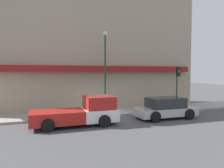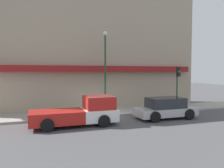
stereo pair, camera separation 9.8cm
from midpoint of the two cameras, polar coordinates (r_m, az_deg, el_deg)
ground_plane at (r=15.99m, az=-1.46°, el=-8.72°), size 80.00×80.00×0.00m
sidewalk at (r=17.42m, az=-3.00°, el=-7.49°), size 36.00×3.07×0.15m
building at (r=20.20m, az=-5.51°, el=10.62°), size 19.80×3.80×11.86m
pickup_truck at (r=13.73m, az=-8.09°, el=-7.42°), size 5.24×2.13×1.78m
parked_car at (r=16.03m, az=13.94°, el=-6.15°), size 4.34×2.02×1.48m
fire_hydrant at (r=16.20m, az=-7.27°, el=-6.98°), size 0.20×0.20×0.60m
street_lamp at (r=17.38m, az=-1.62°, el=5.66°), size 0.36×0.36×6.36m
traffic_light at (r=19.14m, az=16.93°, el=0.97°), size 0.28×0.42×3.57m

